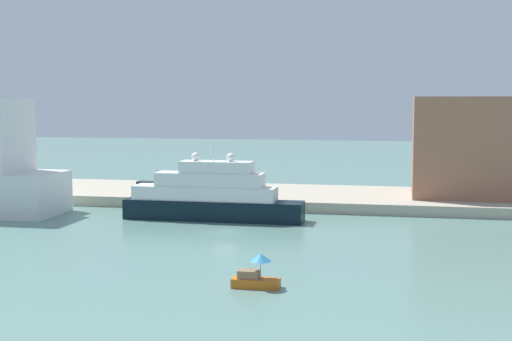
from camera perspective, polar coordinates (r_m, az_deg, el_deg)
The scene contains 8 objects.
ground at distance 84.35m, azimuth -2.53°, elevation -5.00°, with size 400.00×400.00×0.00m, color slate.
quay_dock at distance 109.97m, azimuth 0.88°, elevation -2.10°, with size 110.00×21.37×1.54m, color #ADA38E.
large_yacht at distance 92.76m, azimuth -3.66°, elevation -2.12°, with size 23.69×4.13×10.27m.
small_motorboat at distance 59.60m, azimuth -0.01°, elevation -8.41°, with size 4.01×1.83×2.91m.
harbor_building at distance 107.81m, azimuth 17.63°, elevation 1.80°, with size 19.15×11.03×14.64m, color #9E664C.
parked_car at distance 112.14m, azimuth -8.80°, elevation -1.28°, with size 4.27×1.89×1.51m.
person_figure at distance 105.78m, azimuth -7.90°, elevation -1.58°, with size 0.36×0.36×1.81m.
mooring_bollard at distance 100.90m, azimuth -1.82°, elevation -2.15°, with size 0.36×0.36×0.73m, color black.
Camera 1 is at (20.39, -80.36, 15.55)m, focal length 49.62 mm.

